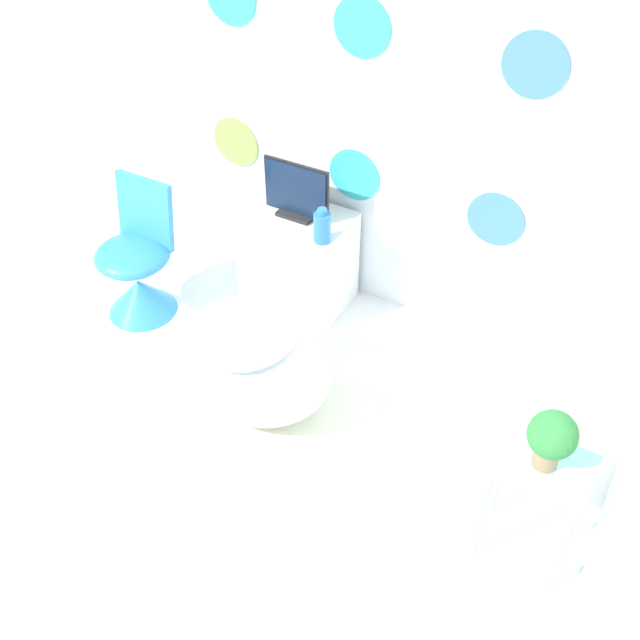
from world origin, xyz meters
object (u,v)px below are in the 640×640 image
chair (138,274)px  vase (322,227)px  potted_plant_left (552,437)px  tv (296,193)px  bathtub (245,364)px

chair → vase: 1.09m
chair → potted_plant_left: 2.42m
tv → potted_plant_left: (1.62, -0.96, 0.01)m
bathtub → vase: 0.78m
vase → potted_plant_left: 1.62m
vase → potted_plant_left: (1.39, -0.83, 0.06)m
chair → potted_plant_left: size_ratio=3.01×
chair → potted_plant_left: bearing=-10.9°
chair → tv: size_ratio=2.04×
bathtub → chair: bearing=162.2°
vase → tv: bearing=149.2°
bathtub → chair: 0.93m
chair → vase: chair is taller
vase → potted_plant_left: size_ratio=0.74×
potted_plant_left → vase: bearing=149.2°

